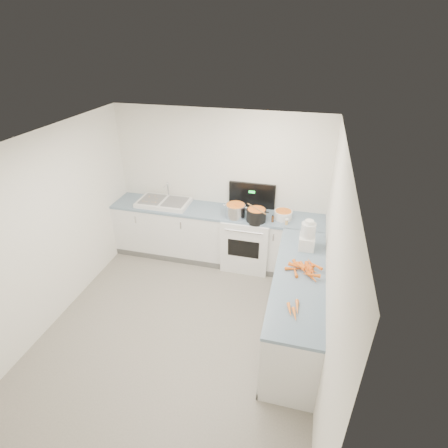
% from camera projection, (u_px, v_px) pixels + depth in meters
% --- Properties ---
extents(floor, '(3.50, 4.00, 0.00)m').
position_uv_depth(floor, '(182.00, 327.00, 4.72)').
color(floor, gray).
rests_on(floor, ground).
extents(ceiling, '(3.50, 4.00, 0.00)m').
position_uv_depth(ceiling, '(168.00, 146.00, 3.50)').
color(ceiling, white).
rests_on(ceiling, ground).
extents(wall_back, '(3.50, 0.00, 2.50)m').
position_uv_depth(wall_back, '(220.00, 186.00, 5.80)').
color(wall_back, white).
rests_on(wall_back, ground).
extents(wall_front, '(3.50, 0.00, 2.50)m').
position_uv_depth(wall_front, '(72.00, 405.00, 2.42)').
color(wall_front, white).
rests_on(wall_front, ground).
extents(wall_left, '(0.00, 4.00, 2.50)m').
position_uv_depth(wall_left, '(49.00, 232.00, 4.48)').
color(wall_left, white).
rests_on(wall_left, ground).
extents(wall_right, '(0.00, 4.00, 2.50)m').
position_uv_depth(wall_right, '(330.00, 273.00, 3.73)').
color(wall_right, white).
rests_on(wall_right, ground).
extents(counter_back, '(3.50, 0.62, 0.94)m').
position_uv_depth(counter_back, '(216.00, 235.00, 5.93)').
color(counter_back, white).
rests_on(counter_back, ground).
extents(counter_right, '(0.62, 2.20, 0.94)m').
position_uv_depth(counter_right, '(296.00, 304.00, 4.43)').
color(counter_right, white).
rests_on(counter_right, ground).
extents(stove, '(0.76, 0.65, 1.36)m').
position_uv_depth(stove, '(247.00, 239.00, 5.79)').
color(stove, white).
rests_on(stove, ground).
extents(sink, '(0.86, 0.52, 0.31)m').
position_uv_depth(sink, '(164.00, 202.00, 5.87)').
color(sink, white).
rests_on(sink, counter_back).
extents(steel_pot, '(0.41, 0.41, 0.23)m').
position_uv_depth(steel_pot, '(235.00, 211.00, 5.45)').
color(steel_pot, silver).
rests_on(steel_pot, stove).
extents(black_pot, '(0.35, 0.35, 0.22)m').
position_uv_depth(black_pot, '(256.00, 216.00, 5.35)').
color(black_pot, black).
rests_on(black_pot, stove).
extents(wooden_spoon, '(0.34, 0.30, 0.02)m').
position_uv_depth(wooden_spoon, '(257.00, 209.00, 5.29)').
color(wooden_spoon, '#AD7A47').
rests_on(wooden_spoon, black_pot).
extents(mixing_bowl, '(0.31, 0.31, 0.13)m').
position_uv_depth(mixing_bowl, '(283.00, 215.00, 5.42)').
color(mixing_bowl, white).
rests_on(mixing_bowl, counter_back).
extents(extract_bottle, '(0.04, 0.04, 0.10)m').
position_uv_depth(extract_bottle, '(273.00, 219.00, 5.33)').
color(extract_bottle, '#593319').
rests_on(extract_bottle, counter_back).
extents(spice_jar, '(0.04, 0.04, 0.08)m').
position_uv_depth(spice_jar, '(287.00, 222.00, 5.27)').
color(spice_jar, '#E5B266').
rests_on(spice_jar, counter_back).
extents(food_processor, '(0.21, 0.25, 0.42)m').
position_uv_depth(food_processor, '(307.00, 236.00, 4.64)').
color(food_processor, white).
rests_on(food_processor, counter_right).
extents(carrot_pile, '(0.46, 0.46, 0.10)m').
position_uv_depth(carrot_pile, '(305.00, 269.00, 4.25)').
color(carrot_pile, orange).
rests_on(carrot_pile, counter_right).
extents(peeled_carrots, '(0.14, 0.31, 0.04)m').
position_uv_depth(peeled_carrots, '(294.00, 310.00, 3.65)').
color(peeled_carrots, orange).
rests_on(peeled_carrots, counter_right).
extents(peelings, '(0.26, 0.28, 0.01)m').
position_uv_depth(peelings, '(153.00, 200.00, 5.88)').
color(peelings, tan).
rests_on(peelings, sink).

